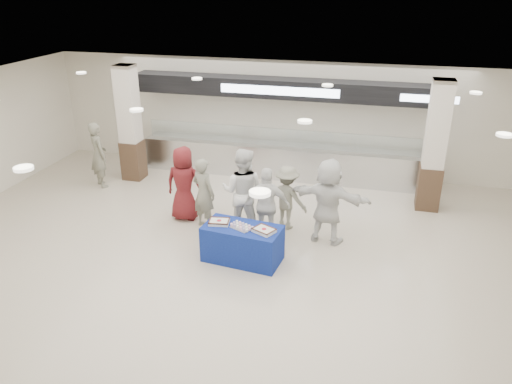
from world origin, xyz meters
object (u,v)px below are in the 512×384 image
(soldier_b, at_px, (287,198))
(soldier_a, at_px, (204,193))
(sheet_cake_right, at_px, (264,230))
(civilian_white, at_px, (328,201))
(civilian_maroon, at_px, (184,184))
(chef_tall, at_px, (243,191))
(display_table, at_px, (242,243))
(sheet_cake_left, at_px, (219,221))
(cupcake_tray, at_px, (242,226))
(soldier_bg, at_px, (98,155))
(chef_short, at_px, (267,205))

(soldier_b, bearing_deg, soldier_a, 30.39)
(sheet_cake_right, height_order, civilian_white, civilian_white)
(civilian_maroon, xyz_separation_m, chef_tall, (1.51, -0.30, 0.09))
(display_table, bearing_deg, soldier_a, 142.90)
(chef_tall, relative_size, soldier_b, 1.32)
(sheet_cake_left, bearing_deg, chef_tall, 81.90)
(sheet_cake_right, bearing_deg, cupcake_tray, 172.67)
(cupcake_tray, bearing_deg, display_table, 91.59)
(civilian_maroon, xyz_separation_m, soldier_bg, (-3.01, 1.32, 0.01))
(civilian_maroon, bearing_deg, sheet_cake_left, 131.66)
(sheet_cake_left, bearing_deg, soldier_b, 55.97)
(sheet_cake_left, relative_size, civilian_maroon, 0.25)
(civilian_maroon, relative_size, soldier_a, 1.07)
(cupcake_tray, distance_m, soldier_b, 1.76)
(civilian_maroon, relative_size, soldier_bg, 0.99)
(chef_short, bearing_deg, soldier_a, -16.21)
(chef_tall, relative_size, soldier_bg, 1.10)
(civilian_maroon, distance_m, chef_tall, 1.54)
(display_table, xyz_separation_m, civilian_white, (1.55, 1.22, 0.57))
(soldier_a, relative_size, soldier_b, 1.11)
(sheet_cake_left, height_order, soldier_bg, soldier_bg)
(civilian_white, bearing_deg, civilian_maroon, 5.81)
(display_table, distance_m, chef_tall, 1.38)
(soldier_b, bearing_deg, civilian_maroon, 20.54)
(soldier_bg, bearing_deg, soldier_b, -152.92)
(chef_tall, bearing_deg, chef_short, 155.03)
(display_table, height_order, chef_short, chef_short)
(display_table, xyz_separation_m, sheet_cake_left, (-0.49, 0.03, 0.42))
(cupcake_tray, bearing_deg, soldier_bg, 149.60)
(chef_tall, height_order, chef_short, chef_tall)
(chef_tall, height_order, soldier_b, chef_tall)
(sheet_cake_right, xyz_separation_m, civilian_maroon, (-2.31, 1.59, 0.10))
(display_table, bearing_deg, chef_short, 79.19)
(soldier_b, bearing_deg, soldier_bg, 5.09)
(sheet_cake_right, xyz_separation_m, cupcake_tray, (-0.47, 0.06, -0.01))
(soldier_b, bearing_deg, civilian_white, 174.46)
(soldier_a, relative_size, civilian_white, 0.88)
(display_table, height_order, soldier_a, soldier_a)
(sheet_cake_left, height_order, chef_short, chef_short)
(chef_tall, height_order, soldier_bg, chef_tall)
(display_table, distance_m, civilian_maroon, 2.43)
(sheet_cake_right, bearing_deg, soldier_a, 142.91)
(sheet_cake_right, relative_size, chef_tall, 0.25)
(sheet_cake_left, distance_m, civilian_maroon, 1.99)
(sheet_cake_left, xyz_separation_m, chef_short, (0.79, 0.88, 0.05))
(sheet_cake_right, xyz_separation_m, civilian_white, (1.08, 1.32, 0.16))
(civilian_maroon, bearing_deg, display_table, 139.96)
(soldier_bg, bearing_deg, soldier_a, -164.70)
(cupcake_tray, bearing_deg, chef_tall, 105.06)
(soldier_b, xyz_separation_m, civilian_white, (0.96, -0.41, 0.20))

